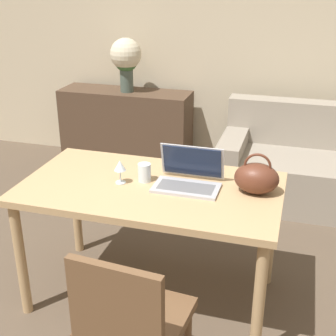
{
  "coord_description": "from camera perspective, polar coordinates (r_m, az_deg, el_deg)",
  "views": [
    {
      "loc": [
        0.76,
        -1.61,
        1.91
      ],
      "look_at": [
        0.1,
        0.67,
        0.89
      ],
      "focal_mm": 50.0,
      "sensor_mm": 36.0,
      "label": 1
    }
  ],
  "objects": [
    {
      "name": "wine_glass",
      "position": [
        2.65,
        -5.88,
        0.15
      ],
      "size": [
        0.07,
        0.07,
        0.14
      ],
      "color": "silver",
      "rests_on": "dining_table"
    },
    {
      "name": "chair",
      "position": [
        2.17,
        -4.63,
        -17.98
      ],
      "size": [
        0.48,
        0.48,
        0.84
      ],
      "rotation": [
        0.0,
        0.0,
        -0.09
      ],
      "color": "brown",
      "rests_on": "ground_plane"
    },
    {
      "name": "laptop",
      "position": [
        2.64,
        2.58,
        -0.88
      ],
      "size": [
        0.37,
        0.27,
        0.22
      ],
      "color": "#ADADB2",
      "rests_on": "dining_table"
    },
    {
      "name": "couch",
      "position": [
        4.26,
        18.82,
        -0.38
      ],
      "size": [
        1.82,
        0.82,
        0.82
      ],
      "color": "gray",
      "rests_on": "ground_plane"
    },
    {
      "name": "wall_back",
      "position": [
        4.63,
        7.04,
        16.2
      ],
      "size": [
        10.0,
        0.06,
        2.7
      ],
      "color": "beige",
      "rests_on": "ground_plane"
    },
    {
      "name": "dining_table",
      "position": [
        2.69,
        -2.1,
        -3.84
      ],
      "size": [
        1.47,
        0.81,
        0.77
      ],
      "color": "tan",
      "rests_on": "ground_plane"
    },
    {
      "name": "sideboard",
      "position": [
        4.78,
        -5.11,
        4.75
      ],
      "size": [
        1.3,
        0.4,
        0.79
      ],
      "color": "#4C3828",
      "rests_on": "ground_plane"
    },
    {
      "name": "flower_vase",
      "position": [
        4.58,
        -5.15,
        13.2
      ],
      "size": [
        0.3,
        0.3,
        0.51
      ],
      "color": "#47564C",
      "rests_on": "sideboard"
    },
    {
      "name": "handbag",
      "position": [
        2.58,
        10.75,
        -1.2
      ],
      "size": [
        0.24,
        0.18,
        0.23
      ],
      "color": "#592D1E",
      "rests_on": "dining_table"
    },
    {
      "name": "drinking_glass",
      "position": [
        2.69,
        -2.89,
        -0.55
      ],
      "size": [
        0.07,
        0.07,
        0.11
      ],
      "color": "silver",
      "rests_on": "dining_table"
    }
  ]
}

